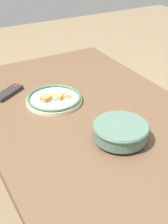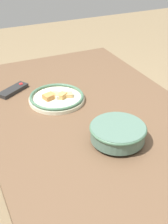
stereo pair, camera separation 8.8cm
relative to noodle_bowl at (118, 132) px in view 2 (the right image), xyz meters
name	(u,v)px [view 2 (the right image)]	position (x,y,z in m)	size (l,w,h in m)	color
ground_plane	(91,224)	(0.20, 0.01, -0.77)	(8.00, 8.00, 0.00)	#7F6B4C
dining_table	(93,131)	(0.20, 0.01, -0.12)	(1.56, 0.93, 0.72)	brown
noodle_bowl	(118,132)	(0.00, 0.00, 0.00)	(0.22, 0.22, 0.07)	#4C6B5B
food_plate	(57,98)	(0.41, 0.10, -0.03)	(0.27, 0.27, 0.04)	beige
tv_remote	(13,90)	(0.59, 0.27, -0.03)	(0.14, 0.17, 0.02)	black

